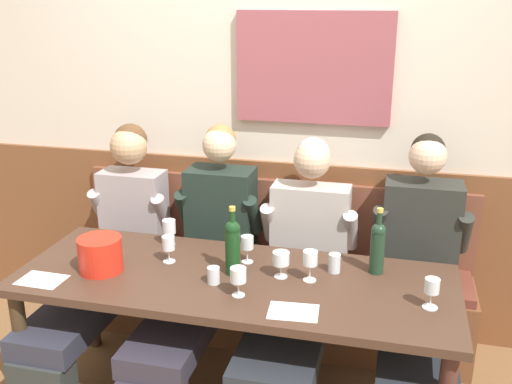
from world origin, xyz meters
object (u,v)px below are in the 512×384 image
Objects in this scene: person_left_seat at (109,249)px; wine_glass_center_rear at (247,244)px; wine_glass_mid_left at (281,259)px; wall_bench at (266,292)px; person_center_right_seat at (419,282)px; dining_table at (234,292)px; wine_bottle_amber_mid at (233,245)px; water_tumbler_center at (334,263)px; person_right_seat at (204,258)px; wine_glass_left_end at (310,259)px; person_center_left_seat at (298,278)px; wine_glass_mid_right at (432,287)px; wine_glass_center_front at (168,245)px; wine_bottle_green_tall at (378,246)px; water_tumbler_left at (214,275)px; wine_glass_near_bucket at (169,228)px; ice_bucket at (100,254)px; wine_glass_by_bottle at (238,276)px.

person_left_seat is 9.16× the size of wine_glass_center_rear.
wine_glass_mid_left is at bearing -15.15° from person_left_seat.
person_center_right_seat is at bearing -21.88° from wall_bench.
dining_table is 1.63× the size of person_left_seat.
wine_bottle_amber_mid is 3.66× the size of water_tumbler_center.
wine_bottle_amber_mid is at bearing -50.87° from person_right_seat.
wine_bottle_amber_mid is at bearing -177.71° from wine_glass_left_end.
person_left_seat is 0.97× the size of person_center_right_seat.
person_center_left_seat reaches higher than water_tumbler_center.
wine_glass_mid_right is (1.71, -0.41, 0.19)m from person_left_seat.
wall_bench is 17.43× the size of wine_glass_center_front.
person_center_left_seat is 0.77m from wine_glass_mid_right.
person_right_seat is at bearing 175.11° from person_center_left_seat.
wine_glass_center_rear is (-0.84, -0.17, 0.19)m from person_center_right_seat.
wine_bottle_amber_mid is 2.66× the size of wine_glass_mid_left.
person_left_seat is 1.50m from wine_bottle_green_tall.
water_tumbler_left reaches higher than dining_table.
person_center_left_seat is 0.96× the size of person_center_right_seat.
person_left_seat reaches higher than wine_glass_mid_left.
wine_glass_mid_left is at bearing 178.60° from wine_glass_left_end.
water_tumbler_left is at bearing -157.82° from wine_bottle_green_tall.
person_left_seat is at bearing -178.34° from person_right_seat.
wall_bench is 0.80m from wine_glass_near_bucket.
ice_bucket is 0.64m from wine_bottle_amber_mid.
wine_bottle_green_tall is 1.01m from wine_glass_center_front.
person_left_seat is (-0.83, -0.35, 0.35)m from wall_bench.
person_center_right_seat is at bearing 30.15° from wine_glass_left_end.
person_center_left_seat reaches higher than wall_bench.
wine_glass_left_end reaches higher than wine_glass_by_bottle.
water_tumbler_left is at bearing -110.12° from wine_glass_center_rear.
wine_glass_by_bottle reaches higher than wine_glass_mid_left.
water_tumbler_left is at bearing -130.16° from person_center_left_seat.
water_tumbler_center is (0.43, -0.00, -0.05)m from wine_glass_center_rear.
dining_table is 6.34× the size of wine_bottle_green_tall.
wine_bottle_green_tall is at bearing 130.27° from wine_glass_mid_right.
person_right_seat is at bearing 179.56° from person_center_right_seat.
wine_bottle_green_tall is at bearing -147.63° from person_center_right_seat.
wine_glass_mid_right is (0.63, -0.38, 0.22)m from person_center_left_seat.
wine_bottle_amber_mid is at bearing -175.49° from wine_glass_mid_left.
person_center_left_seat is 13.58× the size of water_tumbler_center.
wine_bottle_amber_mid reaches higher than wine_glass_left_end.
wall_bench is 0.91m from water_tumbler_left.
person_center_right_seat is 6.24× the size of ice_bucket.
person_center_right_seat is at bearing 21.66° from dining_table.
wall_bench is 17.73× the size of wine_glass_by_bottle.
wine_glass_center_rear is at bearing 148.87° from wine_glass_mid_left.
person_right_seat is at bearing 148.20° from wine_glass_center_rear.
wine_glass_near_bucket reaches higher than dining_table.
person_center_right_seat reaches higher than ice_bucket.
person_center_left_seat is 0.36m from wine_glass_left_end.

